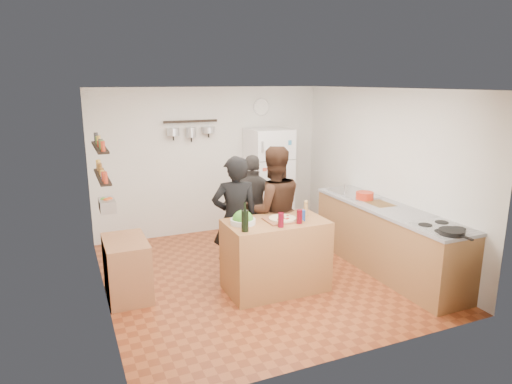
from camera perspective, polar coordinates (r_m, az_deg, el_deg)
name	(u,v)px	position (r m, az deg, el deg)	size (l,w,h in m)	color
room_shell	(248,180)	(6.33, -1.03, 1.45)	(4.20, 4.20, 4.20)	brown
prep_island	(275,255)	(5.81, 2.45, -7.92)	(1.25, 0.72, 0.91)	#9E6439
pizza_board	(282,220)	(5.67, 3.32, -3.49)	(0.42, 0.34, 0.02)	brown
pizza	(282,218)	(5.67, 3.32, -3.31)	(0.34, 0.34, 0.02)	#D0B489
salad_bowl	(243,221)	(5.53, -1.65, -3.70)	(0.31, 0.31, 0.06)	silver
wine_bottle	(245,221)	(5.24, -1.39, -3.62)	(0.08, 0.08, 0.25)	black
wine_glass_near	(281,220)	(5.41, 3.13, -3.52)	(0.07, 0.07, 0.17)	#580716
wine_glass_far	(299,217)	(5.56, 5.45, -3.07)	(0.07, 0.07, 0.17)	#510610
pepper_mill	(306,210)	(5.88, 6.25, -2.21)	(0.05, 0.05, 0.16)	#9E7542
salt_canister	(302,215)	(5.67, 5.77, -2.94)	(0.08, 0.08, 0.14)	navy
person_left	(235,219)	(5.96, -2.59, -3.43)	(0.61, 0.40, 1.68)	black
person_center	(273,211)	(6.20, 2.15, -2.35)	(0.86, 0.67, 1.76)	black
person_back	(253,207)	(6.75, -0.34, -1.89)	(0.91, 0.38, 1.56)	#2A2625
counter_run	(387,240)	(6.62, 16.02, -5.74)	(0.63, 2.63, 0.90)	#9E7042
stove_top	(442,228)	(5.82, 22.19, -4.17)	(0.60, 0.62, 0.02)	white
skillet	(452,232)	(5.58, 23.27, -4.63)	(0.28, 0.28, 0.05)	black
sink	(353,194)	(7.14, 11.99, -0.20)	(0.50, 0.80, 0.03)	silver
cutting_board	(380,204)	(6.64, 15.21, -1.49)	(0.30, 0.40, 0.02)	olive
red_bowl	(365,196)	(6.81, 13.43, -0.45)	(0.25, 0.25, 0.11)	red
fridge	(269,180)	(8.00, 1.59, 1.48)	(0.70, 0.68, 1.80)	white
wall_clock	(261,107)	(8.13, 0.66, 10.59)	(0.30, 0.30, 0.03)	silver
spice_shelf_lower	(102,177)	(5.67, -18.67, 1.83)	(0.12, 1.00, 0.03)	black
spice_shelf_upper	(100,147)	(5.61, -18.95, 5.33)	(0.12, 1.00, 0.03)	black
produce_basket	(107,205)	(5.75, -18.11, -1.56)	(0.18, 0.35, 0.14)	silver
side_table	(127,268)	(5.88, -15.83, -9.15)	(0.50, 0.80, 0.73)	#A76B46
pot_rack	(191,121)	(7.63, -8.16, 8.74)	(0.90, 0.04, 0.04)	black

